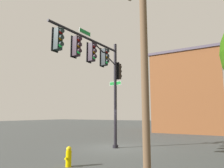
# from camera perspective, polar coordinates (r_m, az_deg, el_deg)

# --- Properties ---
(ground_plane) EXTENTS (120.00, 120.00, 0.00)m
(ground_plane) POSITION_cam_1_polar(r_m,az_deg,el_deg) (13.84, 0.99, -17.69)
(ground_plane) COLOR #3F4342
(signal_pole_assembly) EXTENTS (6.42, 1.20, 7.11)m
(signal_pole_assembly) POSITION_cam_1_polar(r_m,az_deg,el_deg) (12.47, -4.02, 5.79)
(signal_pole_assembly) COLOR black
(signal_pole_assembly) RESTS_ON ground_plane
(utility_pole) EXTENTS (1.13, 1.55, 7.18)m
(utility_pole) POSITION_cam_1_polar(r_m,az_deg,el_deg) (6.65, 9.22, 5.34)
(utility_pole) COLOR brown
(utility_pole) RESTS_ON ground_plane
(fire_hydrant) EXTENTS (0.33, 0.24, 0.83)m
(fire_hydrant) POSITION_cam_1_polar(r_m,az_deg,el_deg) (9.21, -12.22, -19.48)
(fire_hydrant) COLOR #D9B801
(fire_hydrant) RESTS_ON ground_plane
(brick_building) EXTENTS (7.90, 8.29, 9.87)m
(brick_building) POSITION_cam_1_polar(r_m,az_deg,el_deg) (28.15, 21.05, -2.43)
(brick_building) COLOR brown
(brick_building) RESTS_ON ground_plane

